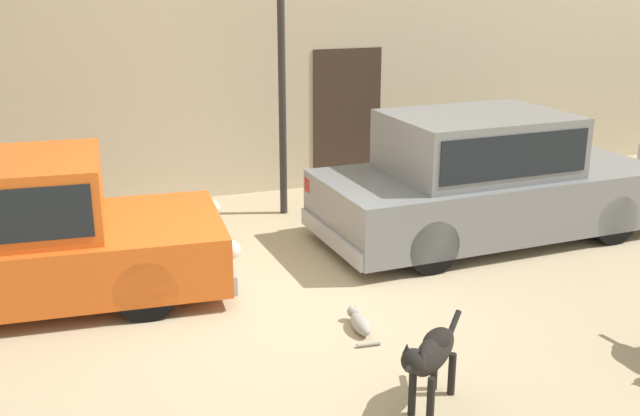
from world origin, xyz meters
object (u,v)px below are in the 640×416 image
(parked_sedan_second, at_px, (484,176))
(street_lamp, at_px, (281,45))
(stray_cat, at_px, (359,323))
(parked_sedan_nearest, at_px, (7,233))

(parked_sedan_second, height_order, street_lamp, street_lamp)
(parked_sedan_second, distance_m, stray_cat, 3.17)
(parked_sedan_nearest, relative_size, stray_cat, 7.28)
(parked_sedan_nearest, xyz_separation_m, street_lamp, (3.43, 1.85, 1.57))
(parked_sedan_nearest, xyz_separation_m, parked_sedan_second, (5.48, 0.08, 0.06))
(parked_sedan_second, xyz_separation_m, stray_cat, (-2.44, -1.89, -0.71))
(parked_sedan_second, bearing_deg, parked_sedan_nearest, 178.69)
(parked_sedan_nearest, relative_size, street_lamp, 1.25)
(stray_cat, bearing_deg, parked_sedan_second, -47.96)
(parked_sedan_second, distance_m, street_lamp, 3.10)
(parked_sedan_second, relative_size, street_lamp, 1.25)
(parked_sedan_second, xyz_separation_m, street_lamp, (-2.05, 1.77, 1.51))
(parked_sedan_nearest, height_order, parked_sedan_second, parked_sedan_second)
(stray_cat, distance_m, street_lamp, 4.29)
(parked_sedan_nearest, height_order, street_lamp, street_lamp)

